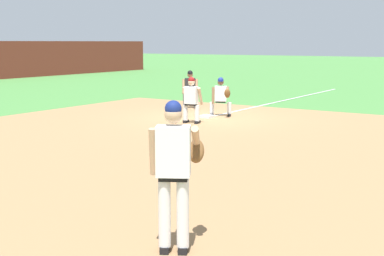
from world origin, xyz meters
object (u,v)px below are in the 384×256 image
Objects in this scene: first_base_bag at (207,116)px; pitcher at (175,167)px; first_baseman at (221,95)px; umpire at (190,88)px; baseball at (194,153)px; baserunner at (191,98)px.

first_base_bag is 11.73m from pitcher.
umpire is at bearing 58.36° from first_baseman.
pitcher is 1.39× the size of first_baseman.
first_base_bag is at bearing 159.41° from first_baseman.
pitcher reaches higher than umpire.
first_baseman is at bearing 24.74° from baseball.
first_base_bag is 1.54m from baserunner.
pitcher is 1.27× the size of umpire.
first_base_bag is 0.26× the size of baserunner.
first_baseman is at bearing 0.58° from baserunner.
baseball is 0.05× the size of umpire.
umpire is (12.03, 7.72, -0.27)m from pitcher.
baserunner reaches higher than baseball.
first_baseman reaches higher than first_base_bag.
first_baseman is at bearing -20.59° from first_base_bag.
umpire is at bearing 45.80° from first_base_bag.
first_baseman is 1.88m from baserunner.
first_base_bag is at bearing 28.80° from baseball.
first_base_bag is at bearing 29.72° from pitcher.
umpire is at bearing 34.02° from baserunner.
pitcher is (-4.88, -2.90, 1.02)m from baseball.
umpire reaches higher than first_baseman.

